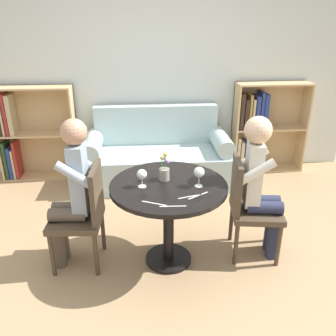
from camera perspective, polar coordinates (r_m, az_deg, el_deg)
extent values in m
plane|color=tan|center=(3.24, 0.08, -14.47)|extent=(16.00, 16.00, 0.00)
cube|color=silver|center=(4.64, -2.15, 15.64)|extent=(5.20, 0.05, 2.70)
cylinder|color=black|center=(2.85, 0.08, -2.94)|extent=(0.95, 0.95, 0.03)
cylinder|color=black|center=(3.03, 0.08, -8.98)|extent=(0.09, 0.09, 0.68)
cylinder|color=black|center=(3.23, 0.08, -14.26)|extent=(0.40, 0.40, 0.03)
cube|color=#A8C1C1|center=(4.49, -1.63, 0.21)|extent=(1.80, 0.80, 0.42)
cube|color=#A8C1C1|center=(4.64, -1.92, 7.02)|extent=(1.58, 0.16, 0.50)
cylinder|color=#A8C1C1|center=(4.41, -11.98, 3.68)|extent=(0.22, 0.72, 0.22)
cylinder|color=#A8C1C1|center=(4.48, 8.45, 4.30)|extent=(0.22, 0.72, 0.22)
cube|color=tan|center=(4.92, -19.84, 5.65)|extent=(0.95, 0.02, 1.19)
cube|color=tan|center=(4.95, -25.40, 4.84)|extent=(0.02, 0.28, 1.19)
cube|color=tan|center=(4.70, -14.71, 5.48)|extent=(0.02, 0.28, 1.19)
cube|color=tan|center=(5.00, -19.27, -1.14)|extent=(0.91, 0.28, 0.02)
cube|color=tan|center=(4.80, -20.20, 5.17)|extent=(0.91, 0.28, 0.02)
cube|color=tan|center=(4.66, -21.21, 11.94)|extent=(0.91, 0.28, 0.02)
cube|color=#234723|center=(5.03, -24.32, 1.34)|extent=(0.03, 0.23, 0.49)
cube|color=navy|center=(5.02, -23.72, 0.97)|extent=(0.05, 0.23, 0.41)
cube|color=tan|center=(5.02, -23.25, 0.84)|extent=(0.03, 0.23, 0.39)
cube|color=maroon|center=(4.99, -22.96, 1.41)|extent=(0.03, 0.23, 0.49)
cube|color=#332319|center=(4.86, -25.35, 7.51)|extent=(0.05, 0.23, 0.46)
cube|color=tan|center=(4.85, -24.77, 7.13)|extent=(0.03, 0.23, 0.38)
cube|color=maroon|center=(4.82, -24.39, 7.91)|extent=(0.04, 0.23, 0.51)
cube|color=tan|center=(4.81, -23.78, 7.87)|extent=(0.05, 0.23, 0.50)
cube|color=tan|center=(5.05, 15.45, 6.66)|extent=(0.95, 0.02, 1.19)
cube|color=tan|center=(4.79, 10.69, 6.21)|extent=(0.02, 0.28, 1.19)
cube|color=tan|center=(5.12, 20.84, 6.17)|extent=(0.02, 0.28, 1.19)
cube|color=tan|center=(5.13, 15.21, 0.02)|extent=(0.91, 0.28, 0.02)
cube|color=tan|center=(4.94, 15.93, 6.21)|extent=(0.91, 0.28, 0.02)
cube|color=tan|center=(4.80, 16.72, 12.83)|extent=(0.91, 0.28, 0.02)
cube|color=tan|center=(4.91, 10.93, 2.39)|extent=(0.04, 0.23, 0.46)
cube|color=tan|center=(4.94, 11.52, 2.11)|extent=(0.04, 0.23, 0.40)
cube|color=navy|center=(4.95, 12.12, 2.11)|extent=(0.05, 0.23, 0.40)
cube|color=tan|center=(4.97, 12.77, 2.06)|extent=(0.05, 0.23, 0.39)
cube|color=#602D5B|center=(4.99, 13.40, 2.11)|extent=(0.05, 0.23, 0.40)
cube|color=#332319|center=(5.00, 14.01, 2.11)|extent=(0.04, 0.23, 0.39)
cube|color=#332319|center=(4.73, 11.54, 9.01)|extent=(0.05, 0.23, 0.47)
cube|color=#332319|center=(4.76, 12.22, 8.56)|extent=(0.05, 0.23, 0.39)
cube|color=olive|center=(4.77, 12.79, 8.89)|extent=(0.03, 0.23, 0.45)
cube|color=tan|center=(4.79, 13.24, 8.55)|extent=(0.03, 0.23, 0.39)
cube|color=navy|center=(4.80, 13.87, 8.76)|extent=(0.05, 0.23, 0.43)
cube|color=navy|center=(4.81, 14.53, 9.03)|extent=(0.04, 0.23, 0.48)
cube|color=navy|center=(4.83, 15.11, 8.86)|extent=(0.05, 0.23, 0.45)
cylinder|color=#473828|center=(3.39, -16.44, -9.56)|extent=(0.04, 0.04, 0.40)
cylinder|color=#473828|center=(3.11, -18.10, -13.14)|extent=(0.04, 0.04, 0.40)
cylinder|color=#473828|center=(3.31, -10.39, -9.75)|extent=(0.04, 0.04, 0.40)
cylinder|color=#473828|center=(3.02, -11.45, -13.47)|extent=(0.04, 0.04, 0.40)
cube|color=#473828|center=(3.08, -14.52, -7.98)|extent=(0.45, 0.45, 0.05)
cube|color=#473828|center=(2.92, -11.38, -3.89)|extent=(0.07, 0.38, 0.45)
cylinder|color=#473828|center=(3.20, 17.33, -11.81)|extent=(0.04, 0.04, 0.40)
cylinder|color=#473828|center=(3.49, 16.00, -8.43)|extent=(0.04, 0.04, 0.40)
cylinder|color=#473828|center=(3.13, 10.86, -11.94)|extent=(0.04, 0.04, 0.40)
cylinder|color=#473828|center=(3.43, 10.12, -8.47)|extent=(0.04, 0.04, 0.40)
cube|color=#473828|center=(3.19, 13.97, -6.74)|extent=(0.47, 0.47, 0.05)
cube|color=#473828|center=(3.04, 10.91, -2.67)|extent=(0.09, 0.38, 0.45)
cylinder|color=brown|center=(3.27, -16.70, -10.34)|extent=(0.11, 0.11, 0.45)
cylinder|color=brown|center=(3.19, -17.20, -11.44)|extent=(0.11, 0.11, 0.45)
cylinder|color=brown|center=(3.10, -15.33, -6.21)|extent=(0.31, 0.13, 0.11)
cylinder|color=brown|center=(3.01, -15.81, -7.25)|extent=(0.31, 0.13, 0.11)
cube|color=#93A3B2|center=(2.90, -14.09, -1.74)|extent=(0.13, 0.21, 0.58)
cylinder|color=#93A3B2|center=(2.98, -13.73, 1.07)|extent=(0.29, 0.09, 0.23)
cylinder|color=#93A3B2|center=(2.74, -14.88, -1.11)|extent=(0.29, 0.09, 0.23)
sphere|color=tan|center=(2.76, -14.89, 5.61)|extent=(0.20, 0.20, 0.20)
cylinder|color=#282D47|center=(3.28, 16.61, -10.30)|extent=(0.11, 0.11, 0.45)
cylinder|color=#282D47|center=(3.37, 16.21, -9.26)|extent=(0.11, 0.11, 0.45)
cylinder|color=#282D47|center=(3.11, 15.22, -6.14)|extent=(0.31, 0.15, 0.11)
cylinder|color=#282D47|center=(3.20, 14.85, -5.16)|extent=(0.31, 0.15, 0.11)
cube|color=silver|center=(3.01, 13.54, -1.01)|extent=(0.15, 0.21, 0.55)
cylinder|color=silver|center=(2.85, 14.15, -0.58)|extent=(0.29, 0.11, 0.23)
cylinder|color=silver|center=(3.10, 13.28, 1.48)|extent=(0.29, 0.11, 0.23)
sphere|color=beige|center=(2.88, 14.26, 5.93)|extent=(0.22, 0.22, 0.22)
cylinder|color=white|center=(2.81, -4.16, -2.97)|extent=(0.06, 0.06, 0.00)
cylinder|color=white|center=(2.79, -4.18, -2.28)|extent=(0.01, 0.01, 0.07)
sphere|color=white|center=(2.76, -4.22, -1.01)|extent=(0.08, 0.08, 0.08)
sphere|color=maroon|center=(2.77, -4.21, -1.20)|extent=(0.06, 0.06, 0.06)
cylinder|color=white|center=(2.82, 4.93, -2.87)|extent=(0.06, 0.06, 0.00)
cylinder|color=white|center=(2.80, 4.96, -2.08)|extent=(0.01, 0.01, 0.08)
sphere|color=white|center=(2.77, 5.02, -0.67)|extent=(0.08, 0.08, 0.08)
sphere|color=maroon|center=(2.77, 5.01, -0.87)|extent=(0.06, 0.06, 0.06)
cylinder|color=#9E9384|center=(2.90, -0.61, -1.02)|extent=(0.08, 0.08, 0.10)
cylinder|color=#4C7A42|center=(2.87, -0.98, 0.83)|extent=(0.01, 0.01, 0.09)
sphere|color=#EACC4C|center=(2.86, -0.98, 1.67)|extent=(0.04, 0.04, 0.04)
cylinder|color=#4C7A42|center=(2.86, -0.15, 0.43)|extent=(0.01, 0.01, 0.06)
sphere|color=#9E70B2|center=(2.85, -0.15, 0.99)|extent=(0.04, 0.04, 0.04)
cylinder|color=#4C7A42|center=(2.83, -0.41, 0.96)|extent=(0.00, 0.01, 0.13)
sphere|color=#EACC4C|center=(2.81, -0.41, 2.22)|extent=(0.04, 0.04, 0.04)
cylinder|color=#4C7A42|center=(2.86, -0.62, 0.72)|extent=(0.00, 0.01, 0.09)
sphere|color=silver|center=(2.84, -0.63, 1.59)|extent=(0.04, 0.04, 0.04)
cube|color=silver|center=(2.66, 3.54, -4.58)|extent=(0.19, 0.06, 0.00)
cube|color=silver|center=(2.68, 4.88, -4.42)|extent=(0.17, 0.11, 0.00)
cube|color=silver|center=(2.57, -2.24, -5.68)|extent=(0.18, 0.09, 0.00)
cube|color=silver|center=(2.53, 0.79, -6.16)|extent=(0.19, 0.02, 0.00)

